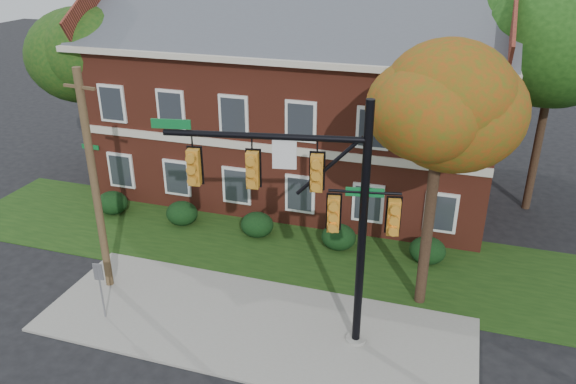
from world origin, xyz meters
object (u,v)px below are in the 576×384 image
(hedge_far_right, at_px, (427,250))
(tree_right_rear, at_px, (570,30))
(apartment_building, at_px, (294,90))
(tree_left_rear, at_px, (96,46))
(utility_pole, at_px, (95,184))
(sign_post, at_px, (100,282))
(hedge_far_left, at_px, (112,203))
(hedge_right, at_px, (339,237))
(hedge_left, at_px, (182,213))
(hedge_center, at_px, (257,225))
(traffic_signal, at_px, (314,201))
(tree_near_right, at_px, (448,118))

(hedge_far_right, distance_m, tree_right_rear, 10.66)
(apartment_building, height_order, tree_left_rear, apartment_building)
(utility_pole, relative_size, sign_post, 3.74)
(hedge_far_left, distance_m, tree_right_rear, 20.75)
(hedge_right, relative_size, hedge_far_right, 1.00)
(hedge_left, height_order, tree_left_rear, tree_left_rear)
(apartment_building, bearing_deg, sign_post, -103.14)
(hedge_far_left, height_order, hedge_center, same)
(hedge_far_right, xyz_separation_m, sign_post, (-9.82, -6.82, 0.91))
(hedge_far_left, xyz_separation_m, hedge_left, (3.50, 0.00, 0.00))
(traffic_signal, bearing_deg, hedge_center, 113.84)
(apartment_building, height_order, utility_pole, apartment_building)
(apartment_building, xyz_separation_m, hedge_right, (3.50, -5.25, -4.46))
(hedge_far_right, relative_size, tree_near_right, 0.16)
(tree_right_rear, distance_m, utility_pole, 19.25)
(apartment_building, height_order, hedge_far_right, apartment_building)
(utility_pole, bearing_deg, hedge_far_left, 129.72)
(apartment_building, height_order, hedge_left, apartment_building)
(tree_near_right, distance_m, sign_post, 12.00)
(hedge_left, height_order, tree_right_rear, tree_right_rear)
(tree_right_rear, bearing_deg, hedge_center, -151.63)
(hedge_left, bearing_deg, hedge_right, 0.00)
(tree_near_right, height_order, utility_pole, tree_near_right)
(hedge_right, height_order, tree_left_rear, tree_left_rear)
(traffic_signal, bearing_deg, sign_post, 178.37)
(tree_right_rear, bearing_deg, utility_pole, -143.40)
(hedge_right, height_order, sign_post, sign_post)
(tree_right_rear, bearing_deg, hedge_right, -141.98)
(hedge_right, height_order, traffic_signal, traffic_signal)
(apartment_building, relative_size, hedge_far_right, 13.43)
(tree_left_rear, distance_m, sign_post, 13.98)
(tree_near_right, height_order, tree_right_rear, tree_right_rear)
(tree_near_right, bearing_deg, tree_left_rear, 157.64)
(apartment_building, xyz_separation_m, utility_pole, (-3.79, -10.36, -0.97))
(hedge_right, xyz_separation_m, hedge_far_right, (3.50, 0.00, 0.00))
(traffic_signal, xyz_separation_m, sign_post, (-6.76, -1.06, -3.38))
(hedge_far_left, height_order, hedge_right, same)
(hedge_right, bearing_deg, utility_pole, -144.98)
(apartment_building, bearing_deg, traffic_signal, -70.30)
(hedge_left, relative_size, tree_near_right, 0.16)
(hedge_far_left, bearing_deg, tree_right_rear, 18.45)
(hedge_far_right, bearing_deg, tree_right_rear, 54.77)
(tree_left_rear, bearing_deg, apartment_building, 6.54)
(apartment_building, bearing_deg, hedge_right, -56.33)
(tree_near_right, bearing_deg, utility_pole, -168.34)
(hedge_far_left, height_order, sign_post, sign_post)
(hedge_right, distance_m, tree_left_rear, 15.17)
(tree_right_rear, xyz_separation_m, utility_pole, (-15.10, -11.22, -4.10))
(apartment_building, distance_m, hedge_far_right, 9.82)
(tree_right_rear, height_order, traffic_signal, tree_right_rear)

